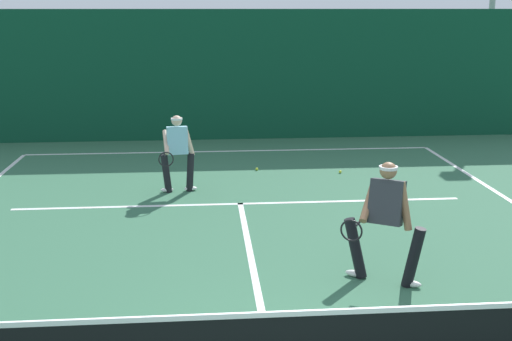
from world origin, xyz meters
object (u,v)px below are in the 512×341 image
(player_near, at_px, (385,217))
(tennis_ball_extra, at_px, (257,169))
(player_far, at_px, (177,151))
(tennis_ball, at_px, (340,172))

(player_near, bearing_deg, tennis_ball_extra, -49.14)
(player_near, height_order, player_far, player_near)
(player_near, distance_m, tennis_ball, 5.87)
(player_near, relative_size, player_far, 1.08)
(player_far, xyz_separation_m, tennis_ball_extra, (1.72, 1.57, -0.82))
(player_near, xyz_separation_m, player_far, (-2.90, 4.59, -0.07))
(tennis_ball, bearing_deg, player_far, -161.80)
(player_far, relative_size, tennis_ball, 23.60)
(tennis_ball_extra, bearing_deg, player_near, -79.11)
(player_far, distance_m, tennis_ball, 3.84)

